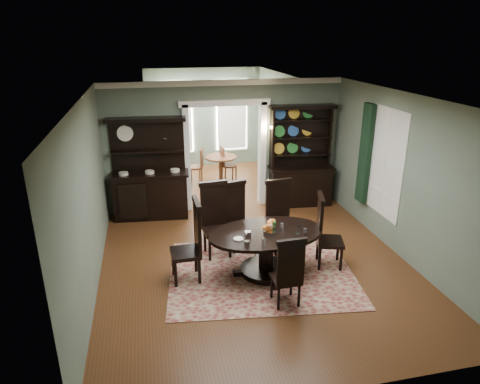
# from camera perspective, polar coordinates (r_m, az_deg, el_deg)

# --- Properties ---
(room) EXTENTS (5.51, 6.01, 3.01)m
(room) POSITION_cam_1_polar(r_m,az_deg,el_deg) (7.24, 2.28, 1.12)
(room) COLOR #592D17
(room) RESTS_ON ground
(parlor) EXTENTS (3.51, 3.50, 3.01)m
(parlor) POSITION_cam_1_polar(r_m,az_deg,el_deg) (12.46, -4.19, 9.07)
(parlor) COLOR #592D17
(parlor) RESTS_ON ground
(doorway_trim) EXTENTS (2.08, 0.25, 2.57)m
(doorway_trim) POSITION_cam_1_polar(r_m,az_deg,el_deg) (10.00, -2.03, 6.84)
(doorway_trim) COLOR white
(doorway_trim) RESTS_ON floor
(right_window) EXTENTS (0.15, 1.47, 2.12)m
(right_window) POSITION_cam_1_polar(r_m,az_deg,el_deg) (9.03, 17.62, 4.26)
(right_window) COLOR white
(right_window) RESTS_ON wall_right
(wall_sconce) EXTENTS (0.27, 0.21, 0.21)m
(wall_sconce) POSITION_cam_1_polar(r_m,az_deg,el_deg) (10.01, 3.53, 8.42)
(wall_sconce) COLOR gold
(wall_sconce) RESTS_ON back_wall_right
(rug) EXTENTS (3.47, 2.88, 0.01)m
(rug) POSITION_cam_1_polar(r_m,az_deg,el_deg) (7.67, 2.88, -10.70)
(rug) COLOR maroon
(rug) RESTS_ON floor
(dining_table) EXTENTS (2.10, 2.00, 0.79)m
(dining_table) POSITION_cam_1_polar(r_m,az_deg,el_deg) (7.43, 3.53, -7.01)
(dining_table) COLOR black
(dining_table) RESTS_ON rug
(centerpiece) EXTENTS (1.27, 0.82, 0.21)m
(centerpiece) POSITION_cam_1_polar(r_m,az_deg,el_deg) (7.28, 4.12, -4.96)
(centerpiece) COLOR silver
(centerpiece) RESTS_ON dining_table
(chair_far_left) EXTENTS (0.56, 0.54, 1.41)m
(chair_far_left) POSITION_cam_1_polar(r_m,az_deg,el_deg) (8.04, -3.32, -3.27)
(chair_far_left) COLOR black
(chair_far_left) RESTS_ON rug
(chair_far_mid) EXTENTS (0.58, 0.57, 1.32)m
(chair_far_mid) POSITION_cam_1_polar(r_m,az_deg,el_deg) (8.29, -0.54, -2.84)
(chair_far_mid) COLOR black
(chair_far_mid) RESTS_ON rug
(chair_far_right) EXTENTS (0.56, 0.54, 1.38)m
(chair_far_right) POSITION_cam_1_polar(r_m,az_deg,el_deg) (8.24, 5.29, -2.83)
(chair_far_right) COLOR black
(chair_far_right) RESTS_ON rug
(chair_end_left) EXTENTS (0.52, 0.55, 1.43)m
(chair_end_left) POSITION_cam_1_polar(r_m,az_deg,el_deg) (7.20, -6.42, -6.26)
(chair_end_left) COLOR black
(chair_end_left) RESTS_ON rug
(chair_end_right) EXTENTS (0.59, 0.61, 1.35)m
(chair_end_right) POSITION_cam_1_polar(r_m,az_deg,el_deg) (7.72, 11.19, -4.95)
(chair_end_right) COLOR black
(chair_end_right) RESTS_ON rug
(chair_near) EXTENTS (0.46, 0.43, 1.19)m
(chair_near) POSITION_cam_1_polar(r_m,az_deg,el_deg) (6.56, 6.48, -10.40)
(chair_near) COLOR black
(chair_near) RESTS_ON rug
(sideboard) EXTENTS (1.77, 0.77, 2.27)m
(sideboard) POSITION_cam_1_polar(r_m,az_deg,el_deg) (9.83, -11.85, 1.13)
(sideboard) COLOR black
(sideboard) RESTS_ON floor
(welsh_dresser) EXTENTS (1.59, 0.70, 2.42)m
(welsh_dresser) POSITION_cam_1_polar(r_m,az_deg,el_deg) (10.42, 8.04, 2.99)
(welsh_dresser) COLOR black
(welsh_dresser) RESTS_ON floor
(parlor_table) EXTENTS (0.87, 0.87, 0.80)m
(parlor_table) POSITION_cam_1_polar(r_m,az_deg,el_deg) (11.79, -2.57, 3.46)
(parlor_table) COLOR #552A18
(parlor_table) RESTS_ON parlor_floor
(parlor_chair_left) EXTENTS (0.47, 0.46, 1.02)m
(parlor_chair_left) POSITION_cam_1_polar(r_m,az_deg,el_deg) (11.87, -5.64, 3.60)
(parlor_chair_left) COLOR #552A18
(parlor_chair_left) RESTS_ON parlor_floor
(parlor_chair_right) EXTENTS (0.46, 0.44, 1.05)m
(parlor_chair_right) POSITION_cam_1_polar(r_m,az_deg,el_deg) (11.91, -1.83, 3.83)
(parlor_chair_right) COLOR #552A18
(parlor_chair_right) RESTS_ON parlor_floor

